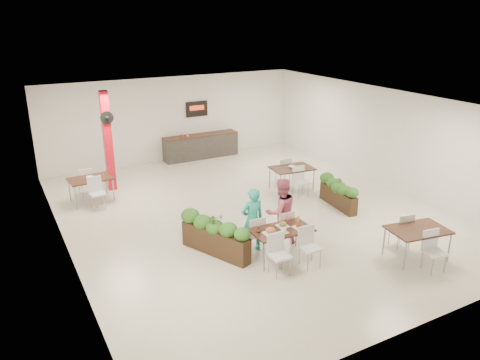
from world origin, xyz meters
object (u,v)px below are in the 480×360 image
(service_counter, at_px, (201,146))
(planter_left, at_px, (215,234))
(red_column, at_px, (108,140))
(diner_woman, at_px, (281,212))
(planter_right, at_px, (339,191))
(side_table_b, at_px, (292,171))
(side_table_a, at_px, (91,182))
(main_table, at_px, (281,234))
(side_table_c, at_px, (418,233))
(diner_man, at_px, (252,220))

(service_counter, distance_m, planter_left, 7.97)
(red_column, xyz_separation_m, diner_woman, (2.72, -5.81, -0.79))
(red_column, xyz_separation_m, planter_right, (5.52, -4.65, -1.16))
(planter_left, distance_m, side_table_b, 4.89)
(side_table_a, bearing_deg, main_table, -65.76)
(red_column, distance_m, planter_left, 5.76)
(main_table, bearing_deg, side_table_c, -28.21)
(red_column, xyz_separation_m, side_table_a, (-0.80, -0.76, -1.01))
(diner_man, bearing_deg, side_table_b, -134.69)
(diner_man, xyz_separation_m, planter_right, (3.60, 1.16, -0.33))
(diner_woman, distance_m, side_table_b, 3.85)
(side_table_b, bearing_deg, red_column, 156.79)
(main_table, xyz_separation_m, planter_right, (3.21, 1.81, -0.16))
(diner_man, height_order, side_table_b, diner_man)
(diner_man, height_order, side_table_c, diner_man)
(main_table, height_order, diner_man, diner_man)
(service_counter, bearing_deg, planter_right, -76.85)
(red_column, height_order, main_table, red_column)
(main_table, relative_size, planter_right, 0.98)
(diner_man, height_order, planter_right, diner_man)
(service_counter, height_order, diner_woman, service_counter)
(side_table_a, relative_size, side_table_b, 1.00)
(service_counter, relative_size, side_table_b, 1.81)
(side_table_b, bearing_deg, main_table, -121.99)
(planter_right, relative_size, side_table_a, 1.03)
(service_counter, distance_m, diner_man, 7.96)
(diner_woman, bearing_deg, diner_man, 2.12)
(diner_man, xyz_separation_m, diner_woman, (0.80, 0.00, 0.05))
(red_column, relative_size, diner_man, 1.99)
(planter_left, relative_size, planter_right, 1.10)
(diner_man, bearing_deg, main_table, 122.92)
(side_table_b, bearing_deg, planter_right, -72.15)
(red_column, height_order, planter_left, red_column)
(diner_man, distance_m, planter_left, 0.94)
(side_table_b, bearing_deg, service_counter, 109.02)
(main_table, height_order, planter_left, planter_left)
(red_column, distance_m, diner_man, 6.18)
(red_column, height_order, planter_right, red_column)
(diner_man, height_order, planter_left, diner_man)
(red_column, relative_size, side_table_c, 1.92)
(planter_left, bearing_deg, side_table_c, -30.93)
(main_table, distance_m, side_table_a, 6.49)
(main_table, relative_size, diner_woman, 0.98)
(diner_woman, height_order, side_table_b, diner_woman)
(side_table_b, relative_size, side_table_c, 0.99)
(service_counter, relative_size, side_table_a, 1.82)
(red_column, height_order, side_table_c, red_column)
(red_column, xyz_separation_m, service_counter, (4.00, 1.86, -1.15))
(planter_right, xyz_separation_m, side_table_c, (-0.43, -3.30, 0.16))
(planter_right, height_order, side_table_b, side_table_b)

